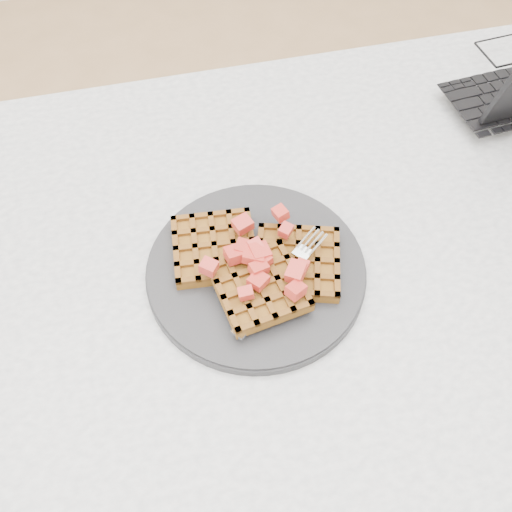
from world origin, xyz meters
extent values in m
plane|color=tan|center=(0.00, 0.00, 0.00)|extent=(4.00, 4.00, 0.00)
cube|color=silver|center=(0.00, 0.00, 0.73)|extent=(1.20, 0.80, 0.03)
cube|color=white|center=(-0.55, 0.35, 0.36)|extent=(0.06, 0.06, 0.72)
cube|color=white|center=(0.55, 0.35, 0.36)|extent=(0.06, 0.06, 0.72)
cylinder|color=black|center=(-0.12, -0.01, 0.76)|extent=(0.27, 0.27, 0.02)
camera|label=1|loc=(-0.21, -0.38, 1.36)|focal=40.00mm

